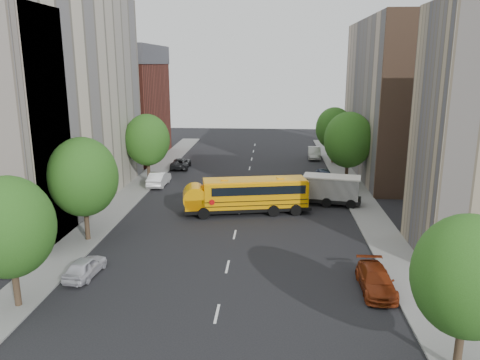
# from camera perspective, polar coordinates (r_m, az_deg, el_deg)

# --- Properties ---
(ground) EXTENTS (120.00, 120.00, 0.00)m
(ground) POSITION_cam_1_polar(r_m,az_deg,el_deg) (38.80, -0.41, -5.63)
(ground) COLOR black
(ground) RESTS_ON ground
(sidewalk_left) EXTENTS (3.00, 80.00, 0.12)m
(sidewalk_left) POSITION_cam_1_polar(r_m,az_deg,el_deg) (45.71, -14.47, -2.95)
(sidewalk_left) COLOR slate
(sidewalk_left) RESTS_ON ground
(sidewalk_right) EXTENTS (3.00, 80.00, 0.12)m
(sidewalk_right) POSITION_cam_1_polar(r_m,az_deg,el_deg) (44.29, 15.13, -3.54)
(sidewalk_right) COLOR slate
(sidewalk_right) RESTS_ON ground
(lane_markings) EXTENTS (0.15, 64.00, 0.01)m
(lane_markings) POSITION_cam_1_polar(r_m,az_deg,el_deg) (48.31, 0.48, -1.65)
(lane_markings) COLOR silver
(lane_markings) RESTS_ON ground
(building_left_cream) EXTENTS (10.00, 26.00, 20.00)m
(building_left_cream) POSITION_cam_1_polar(r_m,az_deg,el_deg) (47.35, -22.42, 9.29)
(building_left_cream) COLOR beige
(building_left_cream) RESTS_ON ground
(building_left_redbrick) EXTENTS (10.00, 15.00, 13.00)m
(building_left_redbrick) POSITION_cam_1_polar(r_m,az_deg,el_deg) (68.02, -14.02, 8.07)
(building_left_redbrick) COLOR maroon
(building_left_redbrick) RESTS_ON ground
(building_right_far) EXTENTS (10.00, 22.00, 18.00)m
(building_right_far) POSITION_cam_1_polar(r_m,az_deg,el_deg) (58.59, 19.24, 9.28)
(building_right_far) COLOR tan
(building_right_far) RESTS_ON ground
(building_right_sidewall) EXTENTS (10.10, 0.30, 18.00)m
(building_right_sidewall) POSITION_cam_1_polar(r_m,az_deg,el_deg) (48.09, 22.60, 8.13)
(building_right_sidewall) COLOR brown
(building_right_sidewall) RESTS_ON ground
(street_tree_0) EXTENTS (4.80, 4.80, 7.41)m
(street_tree_0) POSITION_cam_1_polar(r_m,az_deg,el_deg) (27.64, -26.34, -5.18)
(street_tree_0) COLOR #38281C
(street_tree_0) RESTS_ON ground
(street_tree_1) EXTENTS (5.12, 5.12, 7.90)m
(street_tree_1) POSITION_cam_1_polar(r_m,az_deg,el_deg) (36.16, -18.59, 0.34)
(street_tree_1) COLOR #38281C
(street_tree_1) RESTS_ON ground
(street_tree_2) EXTENTS (4.99, 4.99, 7.71)m
(street_tree_2) POSITION_cam_1_polar(r_m,az_deg,el_deg) (52.93, -11.25, 4.81)
(street_tree_2) COLOR #38281C
(street_tree_2) RESTS_ON ground
(street_tree_3) EXTENTS (4.61, 4.61, 7.11)m
(street_tree_3) POSITION_cam_1_polar(r_m,az_deg,el_deg) (21.93, 26.02, -10.53)
(street_tree_3) COLOR #38281C
(street_tree_3) RESTS_ON ground
(street_tree_4) EXTENTS (5.25, 5.25, 8.10)m
(street_tree_4) POSITION_cam_1_polar(r_m,az_deg,el_deg) (51.72, 13.07, 4.78)
(street_tree_4) COLOR #38281C
(street_tree_4) RESTS_ON ground
(street_tree_5) EXTENTS (4.86, 4.86, 7.51)m
(street_tree_5) POSITION_cam_1_polar(r_m,az_deg,el_deg) (63.52, 11.40, 6.18)
(street_tree_5) COLOR #38281C
(street_tree_5) RESTS_ON ground
(school_bus) EXTENTS (11.58, 4.67, 3.19)m
(school_bus) POSITION_cam_1_polar(r_m,az_deg,el_deg) (41.58, 0.70, -1.71)
(school_bus) COLOR black
(school_bus) RESTS_ON ground
(safari_truck) EXTENTS (6.87, 3.57, 2.80)m
(safari_truck) POSITION_cam_1_polar(r_m,az_deg,el_deg) (45.01, 10.51, -1.12)
(safari_truck) COLOR black
(safari_truck) RESTS_ON ground
(parked_car_0) EXTENTS (1.84, 3.87, 1.28)m
(parked_car_0) POSITION_cam_1_polar(r_m,az_deg,el_deg) (31.40, -18.37, -10.00)
(parked_car_0) COLOR silver
(parked_car_0) RESTS_ON ground
(parked_car_1) EXTENTS (1.72, 4.74, 1.55)m
(parked_car_1) POSITION_cam_1_polar(r_m,az_deg,el_deg) (52.04, -9.85, 0.16)
(parked_car_1) COLOR white
(parked_car_1) RESTS_ON ground
(parked_car_2) EXTENTS (2.42, 4.88, 1.33)m
(parked_car_2) POSITION_cam_1_polar(r_m,az_deg,el_deg) (60.31, -7.23, 2.05)
(parked_car_2) COLOR black
(parked_car_2) RESTS_ON ground
(parked_car_3) EXTENTS (1.89, 4.62, 1.34)m
(parked_car_3) POSITION_cam_1_polar(r_m,az_deg,el_deg) (29.20, 16.24, -11.64)
(parked_car_3) COLOR maroon
(parked_car_3) RESTS_ON ground
(parked_car_4) EXTENTS (1.86, 4.29, 1.44)m
(parked_car_4) POSITION_cam_1_polar(r_m,az_deg,el_deg) (53.82, 10.25, 0.54)
(parked_car_4) COLOR #323C57
(parked_car_4) RESTS_ON ground
(parked_car_5) EXTENTS (1.94, 4.95, 1.60)m
(parked_car_5) POSITION_cam_1_polar(r_m,az_deg,el_deg) (66.95, 9.04, 3.29)
(parked_car_5) COLOR #A9AAA4
(parked_car_5) RESTS_ON ground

